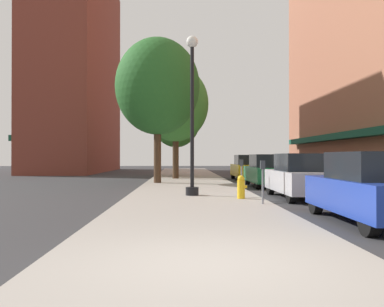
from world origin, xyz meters
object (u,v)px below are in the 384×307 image
object	(u,v)px
tree_near	(176,120)
tree_mid	(176,104)
car_blue	(372,189)
car_silver	(301,177)
fire_hydrant	(241,187)
parking_meter_near	(263,176)
lamppost	(192,112)
car_yellow	(248,168)
parking_meter_far	(241,171)
tree_far	(158,87)
car_green	(267,171)

from	to	relation	value
tree_near	tree_mid	bearing A→B (deg)	-89.60
car_blue	car_silver	xyz separation A→B (m)	(0.00, 5.72, 0.00)
fire_hydrant	tree_mid	distance (m)	14.03
fire_hydrant	parking_meter_near	size ratio (longest dim) A/B	0.60
lamppost	car_blue	xyz separation A→B (m)	(4.01, -5.83, -2.39)
tree_near	car_silver	world-z (taller)	tree_near
car_yellow	parking_meter_near	bearing A→B (deg)	-98.78
fire_hydrant	tree_near	size ratio (longest dim) A/B	0.12
parking_meter_far	tree_mid	size ratio (longest dim) A/B	0.18
tree_far	lamppost	bearing A→B (deg)	-77.00
parking_meter_near	tree_mid	bearing A→B (deg)	100.94
tree_mid	car_green	xyz separation A→B (m)	(4.79, -5.98, -4.17)
lamppost	parking_meter_near	world-z (taller)	lamppost
fire_hydrant	tree_far	distance (m)	10.44
tree_near	parking_meter_far	bearing A→B (deg)	-78.98
car_silver	car_yellow	xyz separation A→B (m)	(0.00, 12.33, 0.00)
tree_far	car_green	size ratio (longest dim) A/B	1.84
tree_mid	car_yellow	world-z (taller)	tree_mid
tree_far	car_silver	world-z (taller)	tree_far
fire_hydrant	tree_far	bearing A→B (deg)	111.20
lamppost	tree_near	world-z (taller)	tree_near
lamppost	parking_meter_near	bearing A→B (deg)	-53.95
parking_meter_far	tree_far	size ratio (longest dim) A/B	0.17
lamppost	tree_near	distance (m)	16.39
lamppost	tree_near	bearing A→B (deg)	92.82
parking_meter_near	tree_far	xyz separation A→B (m)	(-3.76, 10.21, 4.43)
fire_hydrant	car_silver	bearing A→B (deg)	25.31
tree_far	car_silver	xyz separation A→B (m)	(5.71, -7.49, -4.57)
car_yellow	car_silver	bearing A→B (deg)	-91.39
parking_meter_far	car_yellow	distance (m)	10.79
parking_meter_far	car_yellow	size ratio (longest dim) A/B	0.30
lamppost	tree_far	xyz separation A→B (m)	(-1.70, 7.38, 2.17)
parking_meter_far	car_yellow	xyz separation A→B (m)	(1.95, 10.61, -0.14)
tree_mid	fire_hydrant	bearing A→B (deg)	-79.55
tree_far	parking_meter_near	bearing A→B (deg)	-69.76
tree_near	car_green	distance (m)	12.06
car_blue	car_green	world-z (taller)	same
car_green	car_yellow	xyz separation A→B (m)	(0.00, 6.35, 0.00)
lamppost	tree_far	size ratio (longest dim) A/B	0.74
car_blue	parking_meter_far	bearing A→B (deg)	104.22
parking_meter_near	car_green	distance (m)	8.91
fire_hydrant	tree_near	distance (m)	18.14
tree_near	parking_meter_near	bearing A→B (deg)	-81.49
parking_meter_far	car_green	xyz separation A→B (m)	(1.95, 4.26, -0.14)
car_yellow	tree_near	bearing A→B (deg)	138.12
tree_near	tree_mid	size ratio (longest dim) A/B	0.87
parking_meter_near	parking_meter_far	size ratio (longest dim) A/B	1.00
car_blue	car_silver	bearing A→B (deg)	89.51
car_blue	car_green	size ratio (longest dim) A/B	1.00
tree_near	car_silver	size ratio (longest dim) A/B	1.49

